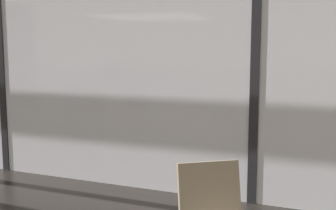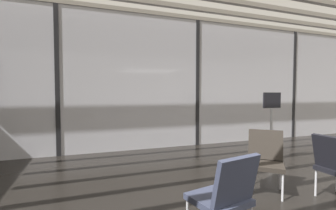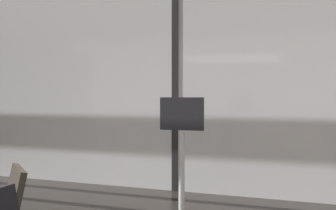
% 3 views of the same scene
% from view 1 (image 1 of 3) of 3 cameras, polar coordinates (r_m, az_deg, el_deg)
% --- Properties ---
extents(glass_curtain_wall, '(14.00, 0.08, 3.41)m').
position_cam_1_polar(glass_curtain_wall, '(6.31, -21.49, 6.99)').
color(glass_curtain_wall, silver).
rests_on(glass_curtain_wall, ground).
extents(window_mullion_1, '(0.10, 0.12, 3.41)m').
position_cam_1_polar(window_mullion_1, '(6.31, -21.49, 6.99)').
color(window_mullion_1, black).
rests_on(window_mullion_1, ground).
extents(window_mullion_2, '(0.10, 0.12, 3.41)m').
position_cam_1_polar(window_mullion_2, '(4.66, 11.90, 7.33)').
color(window_mullion_2, black).
rests_on(window_mullion_2, ground).
extents(parked_airplane, '(13.33, 3.91, 3.91)m').
position_cam_1_polar(parked_airplane, '(9.92, -2.31, 8.95)').
color(parked_airplane, silver).
rests_on(parked_airplane, ground).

